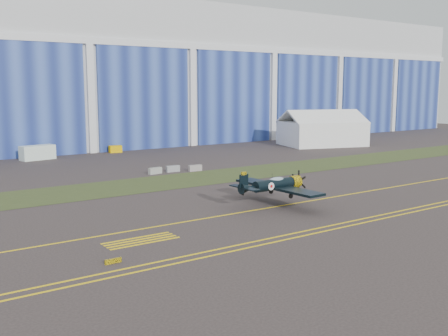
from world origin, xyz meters
TOP-DOWN VIEW (x-y plane):
  - ground at (0.00, 0.00)m, footprint 260.00×260.00m
  - grass_median at (0.00, 14.00)m, footprint 260.00×10.00m
  - hangar at (0.00, 71.79)m, footprint 220.00×45.70m
  - taxiway_centreline at (0.00, -5.00)m, footprint 200.00×0.20m
  - edge_line_near at (0.00, -14.50)m, footprint 80.00×0.20m
  - edge_line_far at (0.00, -13.50)m, footprint 80.00×0.20m
  - hold_short_ladder at (-18.00, -8.10)m, footprint 6.00×2.40m
  - guard_board_left at (-22.00, -12.00)m, footprint 1.20×0.15m
  - warbird at (-1.09, -4.39)m, footprint 9.77×11.66m
  - tent at (44.98, 34.33)m, footprint 19.11×16.22m
  - shipping_container at (-11.19, 45.46)m, footprint 5.93×3.22m
  - tug at (3.71, 47.42)m, footprint 2.43×1.70m
  - gse_box at (51.42, 45.88)m, footprint 2.98×1.65m
  - barrier_a at (-1.80, 20.64)m, footprint 2.06×0.84m
  - barrier_b at (1.18, 20.85)m, footprint 2.05×0.78m
  - barrier_c at (4.21, 19.60)m, footprint 2.04×0.76m

SIDE VIEW (x-z plane):
  - ground at x=0.00m, z-range 0.00..0.00m
  - taxiway_centreline at x=0.00m, z-range 0.00..0.02m
  - edge_line_near at x=0.00m, z-range 0.00..0.02m
  - edge_line_far at x=0.00m, z-range 0.00..0.02m
  - hold_short_ladder at x=-18.00m, z-range 0.00..0.02m
  - grass_median at x=0.00m, z-range 0.01..0.03m
  - guard_board_left at x=-22.00m, z-range 0.00..0.35m
  - barrier_a at x=-1.80m, z-range 0.00..0.90m
  - barrier_b at x=1.18m, z-range 0.00..0.90m
  - barrier_c at x=4.21m, z-range 0.00..0.90m
  - tug at x=3.71m, z-range 0.00..1.32m
  - gse_box at x=51.42m, z-range 0.00..1.76m
  - shipping_container at x=-11.19m, z-range 0.00..2.44m
  - warbird at x=-1.09m, z-range 0.50..3.87m
  - tent at x=44.98m, z-range 0.00..7.59m
  - hangar at x=0.00m, z-range -0.04..29.96m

